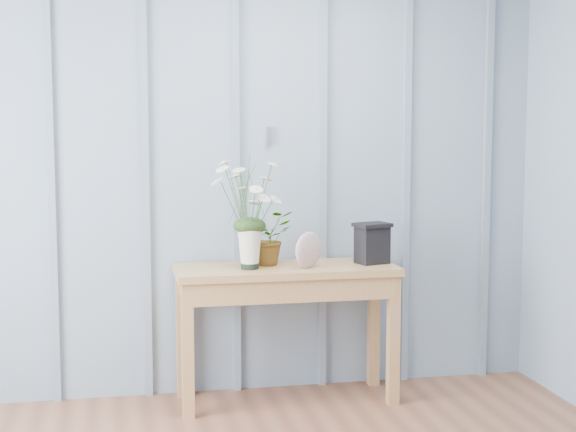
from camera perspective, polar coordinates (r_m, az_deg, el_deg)
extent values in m
cube|color=#8397A9|center=(4.91, -6.29, 2.81)|extent=(4.00, 0.01, 2.50)
cube|color=silver|center=(4.95, -1.23, 5.19)|extent=(0.03, 0.01, 0.10)
cube|color=gray|center=(4.89, -15.07, 2.61)|extent=(0.04, 0.03, 2.50)
cube|color=gray|center=(4.88, -9.20, 2.74)|extent=(0.04, 0.03, 2.50)
cube|color=gray|center=(4.93, -3.38, 2.85)|extent=(0.04, 0.03, 2.50)
cube|color=gray|center=(5.03, 2.28, 2.92)|extent=(0.04, 0.03, 2.50)
cube|color=gray|center=(5.17, 7.67, 2.96)|extent=(0.04, 0.03, 2.50)
cube|color=gray|center=(5.35, 12.74, 2.98)|extent=(0.04, 0.03, 2.50)
cube|color=#A97946|center=(4.80, -0.12, -3.50)|extent=(1.20, 0.45, 0.04)
cube|color=#A97946|center=(4.81, -0.12, -4.44)|extent=(1.13, 0.42, 0.12)
cube|color=#A97946|center=(4.62, -6.50, -8.67)|extent=(0.06, 0.06, 0.71)
cube|color=#A97946|center=(4.84, 6.82, -7.98)|extent=(0.06, 0.06, 0.71)
cube|color=#A97946|center=(4.97, -6.87, -7.61)|extent=(0.06, 0.06, 0.71)
cube|color=#A97946|center=(5.18, 5.56, -7.03)|extent=(0.06, 0.06, 0.71)
cylinder|color=black|center=(4.71, -2.48, -3.07)|extent=(0.09, 0.09, 0.06)
cone|color=white|center=(4.69, -2.49, -1.98)|extent=(0.14, 0.14, 0.22)
ellipsoid|color=#1D3714|center=(4.68, -2.50, -0.63)|extent=(0.17, 0.14, 0.09)
imported|color=#1D3714|center=(4.83, -1.37, -1.40)|extent=(0.34, 0.32, 0.30)
ellipsoid|color=#93515E|center=(4.72, 1.33, -2.21)|extent=(0.19, 0.16, 0.20)
cube|color=black|center=(4.89, 5.46, -1.89)|extent=(0.19, 0.17, 0.20)
cube|color=black|center=(4.88, 5.48, -0.58)|extent=(0.22, 0.19, 0.02)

